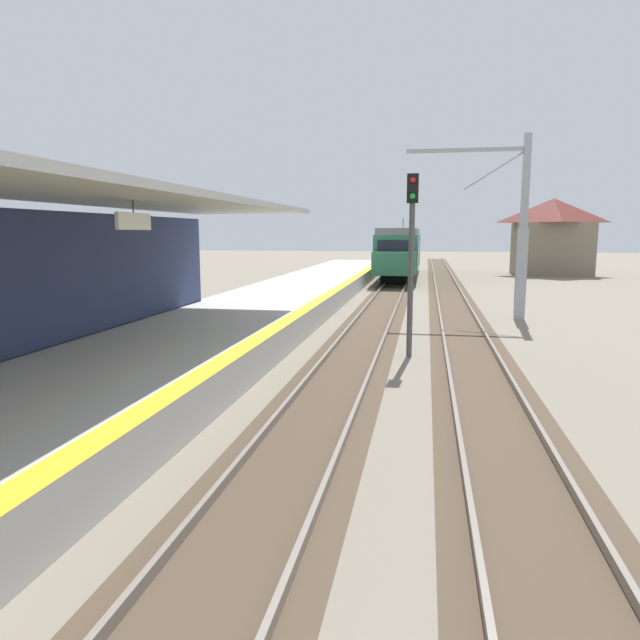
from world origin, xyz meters
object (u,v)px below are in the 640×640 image
(rail_signal_post, at_px, (411,246))
(distant_trackside_house, at_px, (552,235))
(catenary_pylon_far_side, at_px, (515,232))
(approaching_train, at_px, (401,250))

(rail_signal_post, height_order, distant_trackside_house, distant_trackside_house)
(catenary_pylon_far_side, xyz_separation_m, distant_trackside_house, (6.86, 27.13, -0.27))
(rail_signal_post, relative_size, catenary_pylon_far_side, 0.69)
(approaching_train, xyz_separation_m, rail_signal_post, (1.61, -30.33, 1.02))
(approaching_train, height_order, catenary_pylon_far_side, catenary_pylon_far_side)
(catenary_pylon_far_side, relative_size, distant_trackside_house, 1.14)
(catenary_pylon_far_side, bearing_deg, distant_trackside_house, 75.82)
(approaching_train, height_order, distant_trackside_house, distant_trackside_house)
(approaching_train, relative_size, catenary_pylon_far_side, 2.61)
(catenary_pylon_far_side, height_order, distant_trackside_house, catenary_pylon_far_side)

